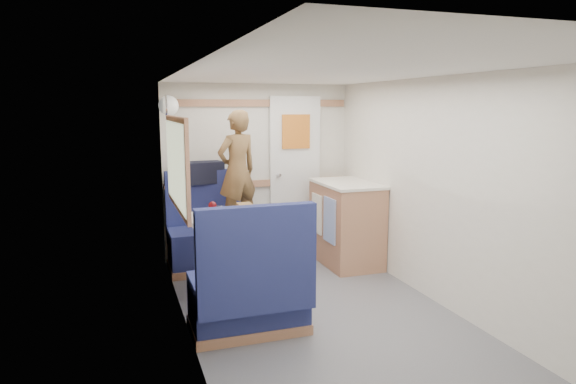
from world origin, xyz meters
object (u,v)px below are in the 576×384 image
object	(u,v)px
person	(237,171)
beer_glass	(244,214)
orange_fruit	(254,216)
cheese_block	(226,220)
wine_glass	(212,206)
bread_loaf	(246,209)
bench_near	(250,296)
dome_light	(169,106)
tumbler_right	(220,212)
bench_far	(210,241)
dinette_table	(226,236)
tumbler_left	(216,224)
duffel_bag	(200,173)
pepper_grinder	(231,214)
tray	(241,225)
galley_counter	(346,223)

from	to	relation	value
person	beer_glass	distance (m)	0.81
orange_fruit	cheese_block	size ratio (longest dim) A/B	0.66
wine_glass	bread_loaf	world-z (taller)	wine_glass
bench_near	dome_light	world-z (taller)	dome_light
cheese_block	tumbler_right	distance (m)	0.28
bench_far	dinette_table	bearing A→B (deg)	-90.00
tumbler_right	bread_loaf	xyz separation A→B (m)	(0.25, 0.04, -0.00)
tumbler_right	tumbler_left	bearing A→B (deg)	-105.52
duffel_bag	wine_glass	bearing A→B (deg)	-103.39
tumbler_right	pepper_grinder	xyz separation A→B (m)	(0.08, -0.10, -0.00)
cheese_block	tumbler_right	size ratio (longest dim) A/B	0.97
tumbler_left	tumbler_right	world-z (taller)	same
tumbler_right	orange_fruit	bearing A→B (deg)	-46.12
wine_glass	bread_loaf	distance (m)	0.36
dome_light	pepper_grinder	distance (m)	1.36
tumbler_left	pepper_grinder	xyz separation A→B (m)	(0.22, 0.39, -0.00)
person	orange_fruit	bearing A→B (deg)	65.95
cheese_block	tray	bearing A→B (deg)	-52.69
wine_glass	dome_light	bearing A→B (deg)	109.34
bench_near	bench_far	bearing A→B (deg)	90.00
duffel_bag	tumbler_left	world-z (taller)	duffel_bag
bench_far	tumbler_right	size ratio (longest dim) A/B	9.92
bread_loaf	wine_glass	bearing A→B (deg)	-163.02
cheese_block	pepper_grinder	bearing A→B (deg)	65.61
bench_near	dome_light	size ratio (longest dim) A/B	5.25
tray	bench_near	bearing A→B (deg)	-96.80
cheese_block	beer_glass	distance (m)	0.22
wine_glass	beer_glass	world-z (taller)	wine_glass
bench_far	beer_glass	xyz separation A→B (m)	(0.16, -0.91, 0.47)
cheese_block	pepper_grinder	size ratio (longest dim) A/B	1.02
dome_light	tray	size ratio (longest dim) A/B	0.59
tray	tumbler_right	distance (m)	0.42
orange_fruit	dinette_table	bearing A→B (deg)	146.51
bench_near	pepper_grinder	world-z (taller)	bench_near
tray	wine_glass	distance (m)	0.40
dinette_table	wine_glass	size ratio (longest dim) A/B	5.48
bench_far	tumbler_right	bearing A→B (deg)	-92.16
galley_counter	orange_fruit	size ratio (longest dim) A/B	13.52
beer_glass	bread_loaf	xyz separation A→B (m)	(0.07, 0.20, 0.00)
orange_fruit	bread_loaf	bearing A→B (deg)	90.00
beer_glass	bench_near	bearing A→B (deg)	-100.75
beer_glass	bread_loaf	size ratio (longest dim) A/B	0.42
bench_far	person	xyz separation A→B (m)	(0.27, -0.17, 0.78)
duffel_bag	wine_glass	size ratio (longest dim) A/B	2.98
cheese_block	pepper_grinder	xyz separation A→B (m)	(0.08, 0.18, 0.01)
dinette_table	beer_glass	distance (m)	0.26
tumbler_left	beer_glass	bearing A→B (deg)	45.71
bench_near	cheese_block	world-z (taller)	bench_near
galley_counter	wine_glass	xyz separation A→B (m)	(-1.58, -0.50, 0.38)
dome_light	bread_loaf	bearing A→B (deg)	-48.45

